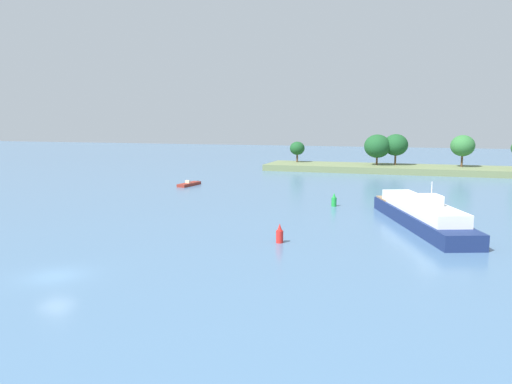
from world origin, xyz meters
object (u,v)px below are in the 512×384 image
channel_buoy_green (334,200)px  channel_buoy_red (280,235)px  white_riverboat (420,214)px  fishing_skiff (189,184)px

channel_buoy_green → channel_buoy_red: bearing=-94.3°
white_riverboat → fishing_skiff: bearing=148.6°
white_riverboat → channel_buoy_red: bearing=-136.1°
fishing_skiff → channel_buoy_red: 45.55m
white_riverboat → channel_buoy_green: 15.12m
fishing_skiff → channel_buoy_green: size_ratio=3.24×
fishing_skiff → channel_buoy_red: bearing=-53.9°
channel_buoy_red → white_riverboat: bearing=43.9°
channel_buoy_green → white_riverboat: bearing=-41.8°
white_riverboat → channel_buoy_red: size_ratio=12.34×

